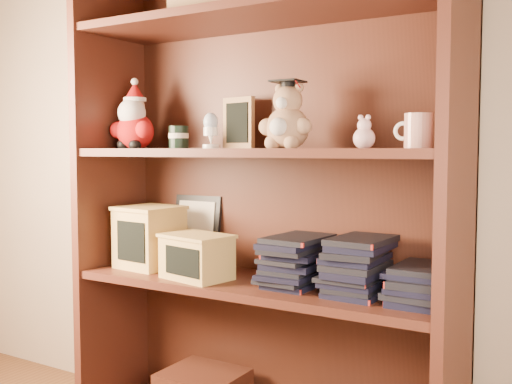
{
  "coord_description": "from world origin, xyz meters",
  "views": [
    {
      "loc": [
        1.09,
        -0.22,
        0.95
      ],
      "look_at": [
        0.17,
        1.3,
        0.82
      ],
      "focal_mm": 42.0,
      "sensor_mm": 36.0,
      "label": 1
    }
  ],
  "objects_px": {
    "bookcase": "(264,204)",
    "treats_box": "(150,236)",
    "grad_teddy_bear": "(287,122)",
    "teacher_mug": "(417,131)"
  },
  "relations": [
    {
      "from": "bookcase",
      "to": "treats_box",
      "type": "relative_size",
      "value": 7.73
    },
    {
      "from": "grad_teddy_bear",
      "to": "teacher_mug",
      "type": "xyz_separation_m",
      "value": [
        0.38,
        0.01,
        -0.03
      ]
    },
    {
      "from": "teacher_mug",
      "to": "treats_box",
      "type": "xyz_separation_m",
      "value": [
        -0.9,
        -0.0,
        -0.34
      ]
    },
    {
      "from": "grad_teddy_bear",
      "to": "treats_box",
      "type": "distance_m",
      "value": 0.64
    },
    {
      "from": "treats_box",
      "to": "teacher_mug",
      "type": "bearing_deg",
      "value": 0.06
    },
    {
      "from": "bookcase",
      "to": "treats_box",
      "type": "distance_m",
      "value": 0.44
    },
    {
      "from": "teacher_mug",
      "to": "treats_box",
      "type": "height_order",
      "value": "teacher_mug"
    },
    {
      "from": "bookcase",
      "to": "teacher_mug",
      "type": "distance_m",
      "value": 0.53
    },
    {
      "from": "grad_teddy_bear",
      "to": "treats_box",
      "type": "height_order",
      "value": "grad_teddy_bear"
    },
    {
      "from": "grad_teddy_bear",
      "to": "teacher_mug",
      "type": "distance_m",
      "value": 0.38
    }
  ]
}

